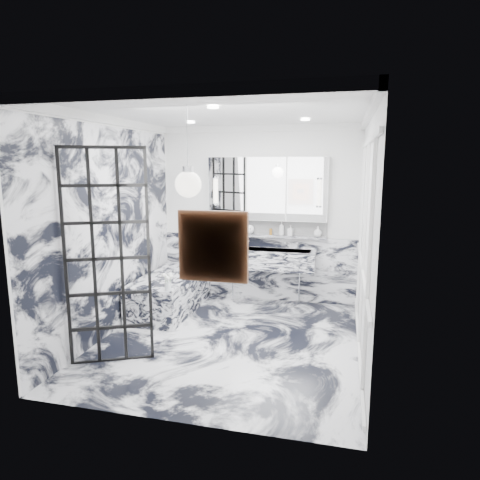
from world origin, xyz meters
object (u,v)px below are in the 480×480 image
(trough_sink, at_px, (264,259))
(mirror_cabinet, at_px, (267,189))
(crittall_door, at_px, (108,259))
(bathtub, at_px, (171,292))

(trough_sink, bearing_deg, mirror_cabinet, 90.00)
(crittall_door, height_order, trough_sink, crittall_door)
(mirror_cabinet, distance_m, bathtub, 2.20)
(trough_sink, bearing_deg, crittall_door, -118.07)
(trough_sink, height_order, mirror_cabinet, mirror_cabinet)
(mirror_cabinet, height_order, bathtub, mirror_cabinet)
(crittall_door, relative_size, bathtub, 1.44)
(crittall_door, distance_m, trough_sink, 2.78)
(bathtub, bearing_deg, trough_sink, 26.48)
(crittall_door, height_order, mirror_cabinet, crittall_door)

